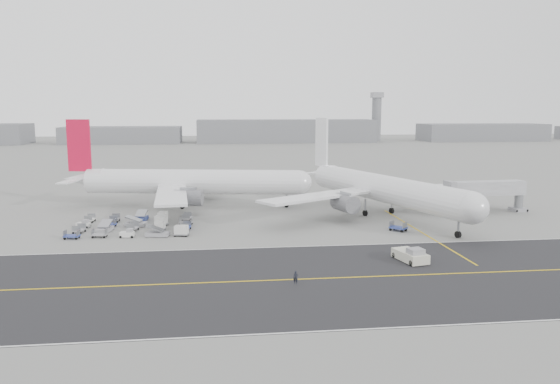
{
  "coord_description": "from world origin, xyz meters",
  "views": [
    {
      "loc": [
        -4.32,
        -81.36,
        20.56
      ],
      "look_at": [
        6.82,
        12.0,
        6.23
      ],
      "focal_mm": 35.0,
      "sensor_mm": 36.0,
      "label": 1
    }
  ],
  "objects": [
    {
      "name": "taxiway",
      "position": [
        5.02,
        -17.98,
        0.01
      ],
      "size": [
        220.0,
        59.0,
        0.03
      ],
      "color": "#28282A",
      "rests_on": "ground"
    },
    {
      "name": "jet_bridge",
      "position": [
        49.41,
        20.69,
        4.55
      ],
      "size": [
        17.4,
        4.28,
        6.53
      ],
      "rotation": [
        0.0,
        0.0,
        0.06
      ],
      "color": "gray",
      "rests_on": "ground"
    },
    {
      "name": "gse_cluster",
      "position": [
        -18.5,
        13.61,
        0.0
      ],
      "size": [
        27.26,
        22.84,
        1.83
      ],
      "primitive_type": null,
      "rotation": [
        0.0,
        0.0,
        -0.13
      ],
      "color": "#949499",
      "rests_on": "ground"
    },
    {
      "name": "horizon_buildings",
      "position": [
        30.0,
        260.0,
        0.0
      ],
      "size": [
        520.0,
        28.0,
        28.0
      ],
      "primitive_type": null,
      "color": "gray",
      "rests_on": "ground"
    },
    {
      "name": "pushback_tug",
      "position": [
        21.9,
        -11.98,
        0.86
      ],
      "size": [
        3.83,
        7.39,
        2.08
      ],
      "rotation": [
        0.0,
        0.0,
        0.23
      ],
      "color": "beige",
      "rests_on": "ground"
    },
    {
      "name": "control_tower",
      "position": [
        100.0,
        265.0,
        16.25
      ],
      "size": [
        7.0,
        7.0,
        31.25
      ],
      "color": "gray",
      "rests_on": "ground"
    },
    {
      "name": "airliner_b",
      "position": [
        27.5,
        20.67,
        5.35
      ],
      "size": [
        50.92,
        51.9,
        18.57
      ],
      "rotation": [
        0.0,
        0.0,
        0.32
      ],
      "color": "white",
      "rests_on": "ground"
    },
    {
      "name": "ground_crew_a",
      "position": [
        4.91,
        -19.7,
        0.79
      ],
      "size": [
        0.66,
        0.53,
        1.59
      ],
      "primitive_type": "imported",
      "rotation": [
        0.0,
        0.0,
        -0.29
      ],
      "color": "black",
      "rests_on": "ground"
    },
    {
      "name": "airliner_a",
      "position": [
        -10.46,
        34.82,
        5.31
      ],
      "size": [
        53.01,
        52.01,
        18.42
      ],
      "rotation": [
        0.0,
        0.0,
        1.39
      ],
      "color": "white",
      "rests_on": "ground"
    },
    {
      "name": "ground",
      "position": [
        0.0,
        0.0,
        0.0
      ],
      "size": [
        700.0,
        700.0,
        0.0
      ],
      "primitive_type": "plane",
      "color": "gray",
      "rests_on": "ground"
    },
    {
      "name": "stray_dolly",
      "position": [
        26.44,
        6.44,
        0.0
      ],
      "size": [
        3.14,
        3.16,
        1.69
      ],
      "primitive_type": null,
      "rotation": [
        0.0,
        0.0,
        0.77
      ],
      "color": "silver",
      "rests_on": "ground"
    }
  ]
}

